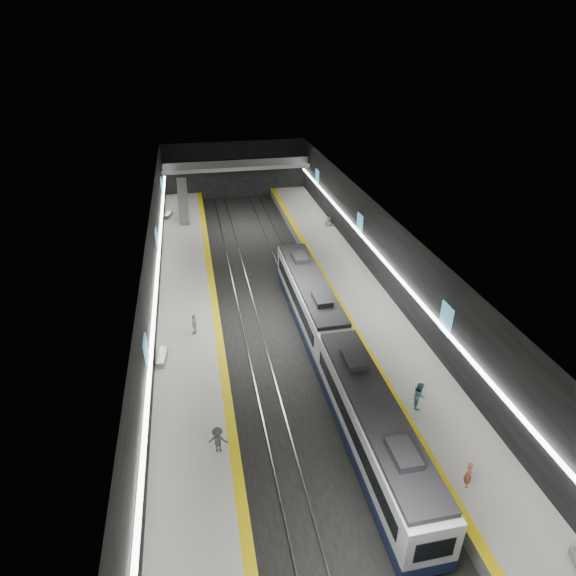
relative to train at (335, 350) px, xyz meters
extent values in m
plane|color=black|center=(-2.50, 6.85, -2.20)|extent=(70.00, 70.00, 0.00)
cube|color=beige|center=(-2.50, 6.85, 5.80)|extent=(20.00, 70.00, 0.04)
cube|color=black|center=(-12.50, 6.85, 1.80)|extent=(0.04, 70.00, 8.00)
cube|color=black|center=(7.50, 6.85, 1.80)|extent=(0.04, 70.00, 8.00)
cube|color=black|center=(-2.50, 41.85, 1.80)|extent=(20.00, 0.04, 8.00)
cube|color=slate|center=(-10.00, 6.85, -1.70)|extent=(5.00, 70.00, 1.00)
cube|color=#A6A6A1|center=(-10.00, 6.85, -1.19)|extent=(5.00, 70.00, 0.02)
cube|color=yellow|center=(-7.80, 6.85, -1.18)|extent=(0.60, 70.00, 0.02)
cube|color=slate|center=(5.00, 6.85, -1.70)|extent=(5.00, 70.00, 1.00)
cube|color=#A6A6A1|center=(5.00, 6.85, -1.19)|extent=(5.00, 70.00, 0.02)
cube|color=yellow|center=(2.80, 6.85, -1.18)|extent=(0.60, 70.00, 0.02)
cube|color=gray|center=(-5.72, 6.85, -2.14)|extent=(0.08, 70.00, 0.12)
cube|color=gray|center=(-4.28, 6.85, -2.14)|extent=(0.08, 70.00, 0.12)
cube|color=gray|center=(-0.72, 6.85, -2.14)|extent=(0.08, 70.00, 0.12)
cube|color=gray|center=(0.72, 6.85, -2.14)|extent=(0.08, 70.00, 0.12)
cube|color=#101B3D|center=(0.00, -7.50, -1.45)|extent=(2.65, 15.00, 0.80)
cube|color=silver|center=(0.00, -7.50, 0.20)|extent=(2.65, 15.00, 2.50)
cube|color=black|center=(0.00, -7.50, 1.60)|extent=(2.44, 14.25, 0.30)
cube|color=black|center=(0.00, -7.50, 0.25)|extent=(2.69, 13.20, 1.00)
cube|color=black|center=(0.00, -15.02, 0.15)|extent=(1.85, 0.05, 1.20)
cube|color=#101B3D|center=(0.00, 7.50, -1.45)|extent=(2.65, 15.00, 0.80)
cube|color=silver|center=(0.00, 7.50, 0.20)|extent=(2.65, 15.00, 2.50)
cube|color=black|center=(0.00, 7.50, 1.60)|extent=(2.44, 14.25, 0.30)
cube|color=black|center=(0.00, 7.50, 0.25)|extent=(2.69, 13.20, 1.00)
cube|color=black|center=(0.00, -0.02, 0.15)|extent=(1.85, 0.05, 1.20)
cube|color=#46A8D4|center=(-12.42, -1.15, 2.30)|extent=(0.10, 1.50, 2.20)
cube|color=#46A8D4|center=(-12.42, 16.85, 2.30)|extent=(0.10, 1.50, 2.20)
cube|color=#46A8D4|center=(-12.42, 33.85, 2.30)|extent=(0.10, 1.50, 2.20)
cube|color=#46A8D4|center=(7.42, -1.15, 2.30)|extent=(0.10, 1.50, 2.20)
cube|color=#46A8D4|center=(7.42, 16.85, 2.30)|extent=(0.10, 1.50, 2.20)
cube|color=#46A8D4|center=(7.42, 33.85, 2.30)|extent=(0.10, 1.50, 2.20)
cube|color=white|center=(-12.30, 6.85, 1.60)|extent=(0.25, 68.60, 0.12)
cube|color=white|center=(7.30, 6.85, 1.60)|extent=(0.25, 68.60, 0.12)
cube|color=gray|center=(-2.50, 39.85, 2.80)|extent=(20.00, 3.00, 0.50)
cube|color=#47474C|center=(-2.50, 38.40, 3.55)|extent=(19.60, 0.08, 1.00)
cube|color=#99999E|center=(-10.00, 32.85, 0.70)|extent=(1.20, 7.50, 3.92)
cube|color=#99999E|center=(-12.00, 2.82, -0.95)|extent=(0.81, 2.10, 0.50)
cube|color=#99999E|center=(-12.00, 32.63, -0.95)|extent=(1.20, 2.08, 0.49)
cube|color=#99999E|center=(7.00, 26.48, -0.95)|extent=(1.28, 2.05, 0.49)
imported|color=#B95E45|center=(3.83, -11.28, -0.39)|extent=(0.52, 0.66, 1.61)
imported|color=teal|center=(3.91, -5.26, -0.28)|extent=(0.97, 1.08, 1.84)
imported|color=beige|center=(-9.57, 5.87, -0.37)|extent=(0.67, 1.05, 1.66)
imported|color=#3D3E44|center=(-8.66, -6.39, -0.35)|extent=(1.21, 0.86, 1.70)
camera|label=1|loc=(-8.70, -26.15, 19.98)|focal=30.00mm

